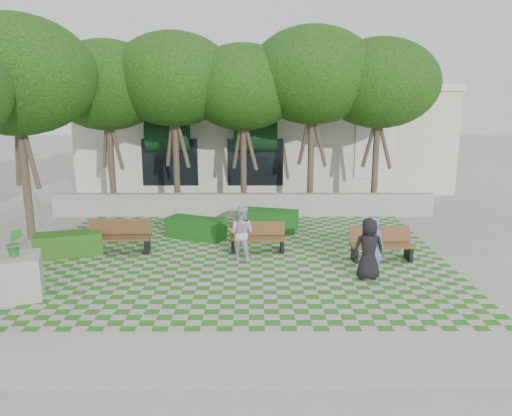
{
  "coord_description": "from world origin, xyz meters",
  "views": [
    {
      "loc": [
        0.45,
        -13.05,
        4.76
      ],
      "look_at": [
        0.5,
        1.5,
        1.4
      ],
      "focal_mm": 35.0,
      "sensor_mm": 36.0,
      "label": 1
    }
  ],
  "objects_px": {
    "bench_east": "(381,245)",
    "person_blue": "(372,247)",
    "hedge_west": "(69,244)",
    "person_dark": "(369,249)",
    "bench_west": "(119,237)",
    "hedge_midright": "(267,220)",
    "bench_mid": "(257,238)",
    "planter_back": "(18,275)",
    "person_white": "(241,233)",
    "hedge_midleft": "(196,228)"
  },
  "relations": [
    {
      "from": "bench_east",
      "to": "person_white",
      "type": "height_order",
      "value": "person_white"
    },
    {
      "from": "hedge_midright",
      "to": "person_white",
      "type": "bearing_deg",
      "value": -104.8
    },
    {
      "from": "hedge_midleft",
      "to": "planter_back",
      "type": "bearing_deg",
      "value": -126.0
    },
    {
      "from": "bench_east",
      "to": "planter_back",
      "type": "height_order",
      "value": "planter_back"
    },
    {
      "from": "bench_mid",
      "to": "hedge_midleft",
      "type": "height_order",
      "value": "bench_mid"
    },
    {
      "from": "planter_back",
      "to": "person_blue",
      "type": "bearing_deg",
      "value": 8.7
    },
    {
      "from": "bench_mid",
      "to": "hedge_west",
      "type": "height_order",
      "value": "bench_mid"
    },
    {
      "from": "bench_east",
      "to": "planter_back",
      "type": "distance_m",
      "value": 9.68
    },
    {
      "from": "hedge_midright",
      "to": "hedge_midleft",
      "type": "relative_size",
      "value": 1.07
    },
    {
      "from": "person_blue",
      "to": "person_dark",
      "type": "relative_size",
      "value": 1.0
    },
    {
      "from": "hedge_midleft",
      "to": "hedge_west",
      "type": "relative_size",
      "value": 1.0
    },
    {
      "from": "bench_mid",
      "to": "person_white",
      "type": "bearing_deg",
      "value": -123.38
    },
    {
      "from": "bench_west",
      "to": "hedge_west",
      "type": "relative_size",
      "value": 0.99
    },
    {
      "from": "bench_mid",
      "to": "person_blue",
      "type": "relative_size",
      "value": 1.05
    },
    {
      "from": "hedge_west",
      "to": "person_white",
      "type": "relative_size",
      "value": 1.2
    },
    {
      "from": "person_blue",
      "to": "hedge_midleft",
      "type": "bearing_deg",
      "value": -11.69
    },
    {
      "from": "bench_mid",
      "to": "planter_back",
      "type": "bearing_deg",
      "value": -150.44
    },
    {
      "from": "bench_east",
      "to": "person_blue",
      "type": "bearing_deg",
      "value": -117.66
    },
    {
      "from": "bench_mid",
      "to": "hedge_midleft",
      "type": "relative_size",
      "value": 0.89
    },
    {
      "from": "bench_mid",
      "to": "planter_back",
      "type": "distance_m",
      "value": 6.7
    },
    {
      "from": "bench_west",
      "to": "hedge_midright",
      "type": "bearing_deg",
      "value": 26.47
    },
    {
      "from": "hedge_west",
      "to": "person_dark",
      "type": "xyz_separation_m",
      "value": [
        8.55,
        -1.99,
        0.48
      ]
    },
    {
      "from": "bench_east",
      "to": "person_blue",
      "type": "distance_m",
      "value": 1.57
    },
    {
      "from": "hedge_midright",
      "to": "bench_west",
      "type": "bearing_deg",
      "value": -151.49
    },
    {
      "from": "hedge_midright",
      "to": "hedge_west",
      "type": "relative_size",
      "value": 1.07
    },
    {
      "from": "bench_mid",
      "to": "planter_back",
      "type": "xyz_separation_m",
      "value": [
        -5.69,
        -3.54,
        0.14
      ]
    },
    {
      "from": "bench_east",
      "to": "hedge_midright",
      "type": "bearing_deg",
      "value": 130.92
    },
    {
      "from": "bench_west",
      "to": "person_blue",
      "type": "bearing_deg",
      "value": -18.57
    },
    {
      "from": "hedge_west",
      "to": "person_blue",
      "type": "bearing_deg",
      "value": -12.21
    },
    {
      "from": "bench_mid",
      "to": "bench_west",
      "type": "relative_size",
      "value": 0.89
    },
    {
      "from": "hedge_west",
      "to": "person_white",
      "type": "bearing_deg",
      "value": -4.93
    },
    {
      "from": "bench_west",
      "to": "person_white",
      "type": "relative_size",
      "value": 1.19
    },
    {
      "from": "hedge_midleft",
      "to": "planter_back",
      "type": "xyz_separation_m",
      "value": [
        -3.64,
        -5.01,
        0.23
      ]
    },
    {
      "from": "person_white",
      "to": "hedge_west",
      "type": "bearing_deg",
      "value": 15.81
    },
    {
      "from": "bench_west",
      "to": "hedge_west",
      "type": "xyz_separation_m",
      "value": [
        -1.46,
        -0.26,
        -0.14
      ]
    },
    {
      "from": "bench_west",
      "to": "planter_back",
      "type": "bearing_deg",
      "value": -115.14
    },
    {
      "from": "planter_back",
      "to": "person_dark",
      "type": "relative_size",
      "value": 1.05
    },
    {
      "from": "person_white",
      "to": "person_blue",
      "type": "bearing_deg",
      "value": 178.39
    },
    {
      "from": "bench_east",
      "to": "hedge_midleft",
      "type": "bearing_deg",
      "value": 153.96
    },
    {
      "from": "bench_east",
      "to": "hedge_west",
      "type": "relative_size",
      "value": 0.95
    },
    {
      "from": "person_blue",
      "to": "hedge_west",
      "type": "bearing_deg",
      "value": 12.17
    },
    {
      "from": "hedge_west",
      "to": "person_blue",
      "type": "xyz_separation_m",
      "value": [
        8.66,
        -1.87,
        0.48
      ]
    },
    {
      "from": "person_dark",
      "to": "hedge_midright",
      "type": "bearing_deg",
      "value": -62.54
    },
    {
      "from": "bench_west",
      "to": "hedge_west",
      "type": "bearing_deg",
      "value": -171.77
    },
    {
      "from": "planter_back",
      "to": "person_blue",
      "type": "relative_size",
      "value": 1.04
    },
    {
      "from": "person_white",
      "to": "hedge_midleft",
      "type": "bearing_deg",
      "value": -34.2
    },
    {
      "from": "person_dark",
      "to": "bench_west",
      "type": "bearing_deg",
      "value": -18.04
    },
    {
      "from": "bench_west",
      "to": "bench_mid",
      "type": "bearing_deg",
      "value": -1.06
    },
    {
      "from": "hedge_midleft",
      "to": "bench_west",
      "type": "bearing_deg",
      "value": -144.51
    },
    {
      "from": "bench_mid",
      "to": "hedge_west",
      "type": "relative_size",
      "value": 0.89
    }
  ]
}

